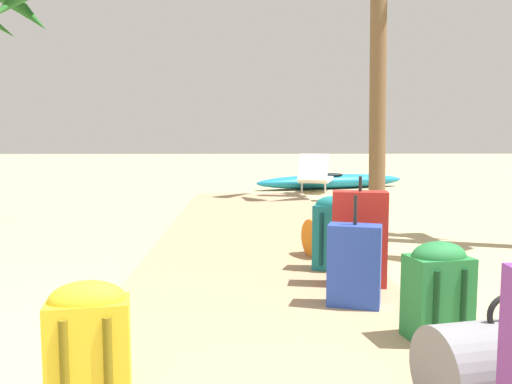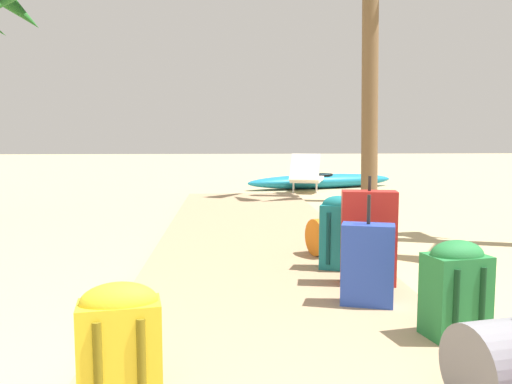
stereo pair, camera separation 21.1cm
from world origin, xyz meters
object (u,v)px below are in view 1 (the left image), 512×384
(suitcase_red, at_px, (359,238))
(duffel_bag_grey, at_px, (502,364))
(kayak, at_px, (332,181))
(backpack_green, at_px, (438,288))
(lounge_chair, at_px, (317,176))
(duffel_bag_orange, at_px, (337,236))
(backpack_teal, at_px, (333,231))
(backpack_yellow, at_px, (88,338))
(suitcase_blue, at_px, (354,265))

(suitcase_red, distance_m, duffel_bag_grey, 1.83)
(kayak, bearing_deg, duffel_bag_grey, -95.31)
(backpack_green, bearing_deg, duffel_bag_grey, -90.22)
(suitcase_red, height_order, lounge_chair, suitcase_red)
(duffel_bag_grey, distance_m, lounge_chair, 9.23)
(duffel_bag_orange, bearing_deg, duffel_bag_grey, -86.35)
(backpack_teal, relative_size, kayak, 0.17)
(suitcase_red, distance_m, backpack_teal, 0.47)
(backpack_yellow, distance_m, suitcase_red, 2.27)
(duffel_bag_grey, bearing_deg, duffel_bag_orange, 93.65)
(lounge_chair, bearing_deg, duffel_bag_grey, -93.02)
(backpack_teal, xyz_separation_m, kayak, (1.24, 7.61, -0.24))
(duffel_bag_orange, xyz_separation_m, suitcase_blue, (-0.15, -1.52, 0.10))
(suitcase_red, relative_size, suitcase_blue, 1.12)
(backpack_yellow, distance_m, duffel_bag_grey, 1.70)
(backpack_green, relative_size, backpack_teal, 0.88)
(suitcase_blue, relative_size, lounge_chair, 0.45)
(duffel_bag_grey, height_order, kayak, duffel_bag_grey)
(duffel_bag_orange, relative_size, suitcase_blue, 0.90)
(backpack_yellow, xyz_separation_m, backpack_green, (1.70, 0.64, 0.01))
(backpack_teal, bearing_deg, suitcase_blue, -90.93)
(kayak, bearing_deg, suitcase_red, -97.88)
(backpack_yellow, xyz_separation_m, duffel_bag_orange, (1.51, 2.74, -0.10))
(backpack_yellow, relative_size, duffel_bag_grey, 0.74)
(backpack_teal, relative_size, suitcase_blue, 0.85)
(duffel_bag_orange, height_order, backpack_green, backpack_green)
(backpack_yellow, bearing_deg, duffel_bag_grey, -3.29)
(duffel_bag_orange, xyz_separation_m, kayak, (1.10, 7.03, -0.09))
(backpack_yellow, bearing_deg, suitcase_blue, 41.95)
(backpack_yellow, bearing_deg, backpack_green, 20.67)
(suitcase_red, distance_m, lounge_chair, 7.44)
(suitcase_red, bearing_deg, kayak, 82.12)
(duffel_bag_grey, bearing_deg, lounge_chair, 86.98)
(kayak, bearing_deg, suitcase_blue, -98.33)
(backpack_yellow, distance_m, backpack_teal, 2.57)
(backpack_teal, bearing_deg, duffel_bag_orange, 76.67)
(kayak, bearing_deg, lounge_chair, -123.44)
(duffel_bag_orange, xyz_separation_m, suitcase_red, (-0.02, -1.03, 0.18))
(duffel_bag_orange, height_order, suitcase_blue, suitcase_blue)
(backpack_green, height_order, suitcase_red, suitcase_red)
(backpack_teal, bearing_deg, backpack_yellow, -122.44)
(suitcase_blue, bearing_deg, duffel_bag_grey, -75.87)
(suitcase_blue, distance_m, kayak, 8.64)
(suitcase_red, xyz_separation_m, backpack_teal, (-0.12, 0.46, -0.03))
(lounge_chair, bearing_deg, duffel_bag_orange, -95.98)
(backpack_yellow, xyz_separation_m, kayak, (2.61, 9.77, -0.19))
(backpack_teal, bearing_deg, duffel_bag_grey, -82.02)
(backpack_green, distance_m, kayak, 9.18)
(duffel_bag_orange, relative_size, kayak, 0.18)
(suitcase_red, bearing_deg, backpack_yellow, -131.23)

